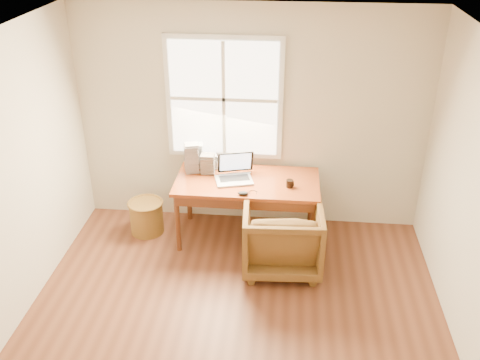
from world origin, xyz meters
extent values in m
cube|color=brown|center=(0.00, 0.00, -0.01)|extent=(4.00, 4.50, 0.02)
cube|color=white|center=(0.00, 0.00, 2.61)|extent=(4.00, 4.50, 0.02)
cube|color=beige|center=(0.00, 2.26, 1.30)|extent=(4.00, 0.02, 2.60)
cube|color=silver|center=(-0.30, 2.22, 1.55)|extent=(1.32, 0.05, 1.42)
cube|color=white|center=(-0.30, 2.19, 1.55)|extent=(1.20, 0.02, 1.30)
cube|color=silver|center=(-0.30, 2.18, 1.55)|extent=(0.04, 0.02, 1.30)
cube|color=silver|center=(-0.30, 2.18, 1.55)|extent=(1.20, 0.02, 0.04)
cube|color=brown|center=(0.00, 1.80, 0.73)|extent=(1.60, 0.80, 0.04)
imported|color=brown|center=(0.42, 1.29, 0.38)|extent=(0.86, 0.88, 0.76)
cylinder|color=brown|center=(-1.19, 1.80, 0.19)|extent=(0.45, 0.45, 0.39)
ellipsoid|color=black|center=(-0.01, 1.47, 0.77)|extent=(0.12, 0.07, 0.04)
cylinder|color=black|center=(0.47, 1.69, 0.79)|extent=(0.08, 0.08, 0.09)
cube|color=#AEB4BA|center=(-0.62, 2.08, 0.90)|extent=(0.16, 0.15, 0.29)
cube|color=#28272C|center=(-0.46, 1.94, 0.87)|extent=(0.15, 0.14, 0.23)
cube|color=#9E9CA9|center=(-0.65, 1.95, 0.92)|extent=(0.18, 0.17, 0.35)
cube|color=#B7BEC4|center=(-0.45, 2.07, 0.84)|extent=(0.17, 0.16, 0.17)
camera|label=1|loc=(0.43, -3.44, 3.54)|focal=40.00mm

